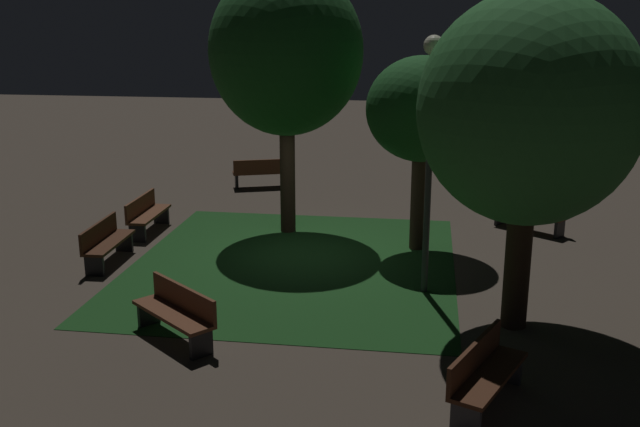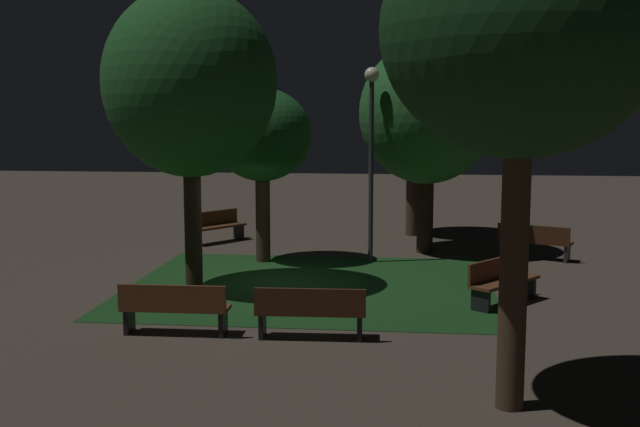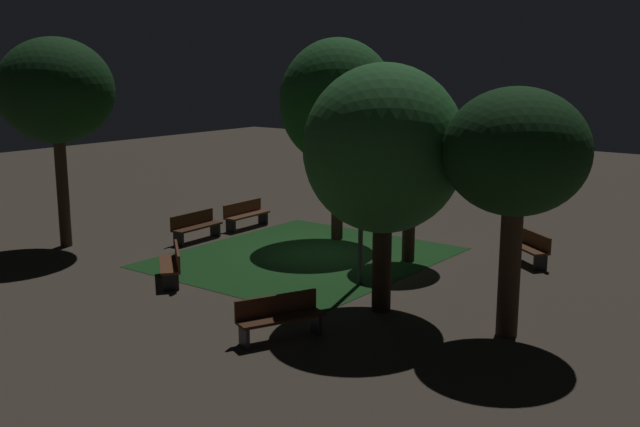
{
  "view_description": "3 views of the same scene",
  "coord_description": "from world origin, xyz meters",
  "px_view_note": "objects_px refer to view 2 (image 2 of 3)",
  "views": [
    {
      "loc": [
        14.84,
        2.59,
        5.06
      ],
      "look_at": [
        1.01,
        0.53,
        1.23
      ],
      "focal_mm": 40.65,
      "sensor_mm": 36.0,
      "label": 1
    },
    {
      "loc": [
        2.63,
        -16.23,
        3.69
      ],
      "look_at": [
        0.77,
        0.74,
        1.45
      ],
      "focal_mm": 43.65,
      "sensor_mm": 36.0,
      "label": 2
    },
    {
      "loc": [
        16.72,
        12.79,
        5.53
      ],
      "look_at": [
        0.11,
        0.07,
        1.21
      ],
      "focal_mm": 41.88,
      "sensor_mm": 36.0,
      "label": 3
    }
  ],
  "objects_px": {
    "bench_near_trees": "(502,280)",
    "tree_lawn_side": "(427,114)",
    "bench_front_right": "(310,311)",
    "tree_left_canopy": "(522,32)",
    "bench_corner": "(174,307)",
    "tree_back_right": "(415,111)",
    "lamp_post_path_center": "(371,132)",
    "bench_lawn_edge": "(534,240)",
    "tree_near_wall": "(262,136)",
    "bench_back_row": "(216,225)",
    "tree_right_canopy": "(190,84)"
  },
  "relations": [
    {
      "from": "bench_front_right",
      "to": "tree_left_canopy",
      "type": "bearing_deg",
      "value": -42.89
    },
    {
      "from": "bench_lawn_edge",
      "to": "tree_left_canopy",
      "type": "height_order",
      "value": "tree_left_canopy"
    },
    {
      "from": "bench_back_row",
      "to": "tree_near_wall",
      "type": "bearing_deg",
      "value": -55.41
    },
    {
      "from": "tree_left_canopy",
      "to": "lamp_post_path_center",
      "type": "bearing_deg",
      "value": 103.07
    },
    {
      "from": "bench_near_trees",
      "to": "tree_lawn_side",
      "type": "xyz_separation_m",
      "value": [
        -1.33,
        5.43,
        3.15
      ]
    },
    {
      "from": "bench_lawn_edge",
      "to": "tree_back_right",
      "type": "relative_size",
      "value": 0.36
    },
    {
      "from": "bench_front_right",
      "to": "lamp_post_path_center",
      "type": "height_order",
      "value": "lamp_post_path_center"
    },
    {
      "from": "tree_lawn_side",
      "to": "lamp_post_path_center",
      "type": "height_order",
      "value": "tree_lawn_side"
    },
    {
      "from": "bench_lawn_edge",
      "to": "tree_right_canopy",
      "type": "distance_m",
      "value": 9.44
    },
    {
      "from": "bench_corner",
      "to": "tree_lawn_side",
      "type": "height_order",
      "value": "tree_lawn_side"
    },
    {
      "from": "tree_back_right",
      "to": "lamp_post_path_center",
      "type": "height_order",
      "value": "tree_back_right"
    },
    {
      "from": "tree_near_wall",
      "to": "bench_lawn_edge",
      "type": "bearing_deg",
      "value": 8.51
    },
    {
      "from": "tree_left_canopy",
      "to": "tree_back_right",
      "type": "height_order",
      "value": "tree_left_canopy"
    },
    {
      "from": "tree_back_right",
      "to": "tree_lawn_side",
      "type": "bearing_deg",
      "value": -84.43
    },
    {
      "from": "bench_back_row",
      "to": "tree_lawn_side",
      "type": "height_order",
      "value": "tree_lawn_side"
    },
    {
      "from": "tree_near_wall",
      "to": "bench_back_row",
      "type": "bearing_deg",
      "value": 124.59
    },
    {
      "from": "tree_near_wall",
      "to": "tree_back_right",
      "type": "height_order",
      "value": "tree_back_right"
    },
    {
      "from": "bench_lawn_edge",
      "to": "bench_back_row",
      "type": "xyz_separation_m",
      "value": [
        -8.58,
        1.7,
        0.0
      ]
    },
    {
      "from": "bench_near_trees",
      "to": "lamp_post_path_center",
      "type": "distance_m",
      "value": 5.49
    },
    {
      "from": "bench_corner",
      "to": "tree_left_canopy",
      "type": "distance_m",
      "value": 7.09
    },
    {
      "from": "tree_near_wall",
      "to": "tree_right_canopy",
      "type": "distance_m",
      "value": 3.45
    },
    {
      "from": "tree_lawn_side",
      "to": "bench_lawn_edge",
      "type": "bearing_deg",
      "value": -14.24
    },
    {
      "from": "bench_back_row",
      "to": "lamp_post_path_center",
      "type": "xyz_separation_m",
      "value": [
        4.51,
        -2.52,
        2.72
      ]
    },
    {
      "from": "bench_front_right",
      "to": "tree_right_canopy",
      "type": "xyz_separation_m",
      "value": [
        -2.86,
        3.36,
        3.77
      ]
    },
    {
      "from": "tree_near_wall",
      "to": "tree_back_right",
      "type": "bearing_deg",
      "value": 50.77
    },
    {
      "from": "bench_front_right",
      "to": "tree_back_right",
      "type": "bearing_deg",
      "value": 80.95
    },
    {
      "from": "tree_lawn_side",
      "to": "lamp_post_path_center",
      "type": "distance_m",
      "value": 2.07
    },
    {
      "from": "tree_lawn_side",
      "to": "tree_right_canopy",
      "type": "relative_size",
      "value": 0.89
    },
    {
      "from": "tree_back_right",
      "to": "tree_near_wall",
      "type": "bearing_deg",
      "value": -129.23
    },
    {
      "from": "tree_left_canopy",
      "to": "tree_lawn_side",
      "type": "bearing_deg",
      "value": 94.22
    },
    {
      "from": "bench_front_right",
      "to": "bench_near_trees",
      "type": "bearing_deg",
      "value": 39.13
    },
    {
      "from": "bench_lawn_edge",
      "to": "bench_corner",
      "type": "bearing_deg",
      "value": -133.16
    },
    {
      "from": "bench_corner",
      "to": "tree_back_right",
      "type": "distance_m",
      "value": 12.2
    },
    {
      "from": "bench_front_right",
      "to": "tree_near_wall",
      "type": "xyz_separation_m",
      "value": [
        -1.97,
        6.48,
        2.61
      ]
    },
    {
      "from": "bench_lawn_edge",
      "to": "tree_near_wall",
      "type": "xyz_separation_m",
      "value": [
        -6.72,
        -1.0,
        2.61
      ]
    },
    {
      "from": "bench_back_row",
      "to": "tree_back_right",
      "type": "distance_m",
      "value": 6.72
    },
    {
      "from": "bench_corner",
      "to": "bench_front_right",
      "type": "relative_size",
      "value": 1.0
    },
    {
      "from": "tree_back_right",
      "to": "bench_corner",
      "type": "bearing_deg",
      "value": -110.05
    },
    {
      "from": "tree_lawn_side",
      "to": "tree_near_wall",
      "type": "distance_m",
      "value": 4.38
    },
    {
      "from": "tree_left_canopy",
      "to": "bench_corner",
      "type": "bearing_deg",
      "value": 152.7
    },
    {
      "from": "bench_lawn_edge",
      "to": "bench_front_right",
      "type": "bearing_deg",
      "value": -122.39
    },
    {
      "from": "bench_lawn_edge",
      "to": "lamp_post_path_center",
      "type": "bearing_deg",
      "value": -168.64
    },
    {
      "from": "bench_front_right",
      "to": "lamp_post_path_center",
      "type": "bearing_deg",
      "value": 84.19
    },
    {
      "from": "tree_back_right",
      "to": "bench_back_row",
      "type": "bearing_deg",
      "value": -161.63
    },
    {
      "from": "tree_back_right",
      "to": "tree_right_canopy",
      "type": "bearing_deg",
      "value": -121.01
    },
    {
      "from": "bench_corner",
      "to": "tree_near_wall",
      "type": "bearing_deg",
      "value": 87.31
    },
    {
      "from": "tree_lawn_side",
      "to": "lamp_post_path_center",
      "type": "relative_size",
      "value": 1.16
    },
    {
      "from": "tree_right_canopy",
      "to": "lamp_post_path_center",
      "type": "xyz_separation_m",
      "value": [
        3.54,
        3.31,
        -1.05
      ]
    },
    {
      "from": "bench_corner",
      "to": "tree_right_canopy",
      "type": "distance_m",
      "value": 5.09
    },
    {
      "from": "bench_front_right",
      "to": "bench_back_row",
      "type": "xyz_separation_m",
      "value": [
        -3.83,
        9.19,
        0.0
      ]
    }
  ]
}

